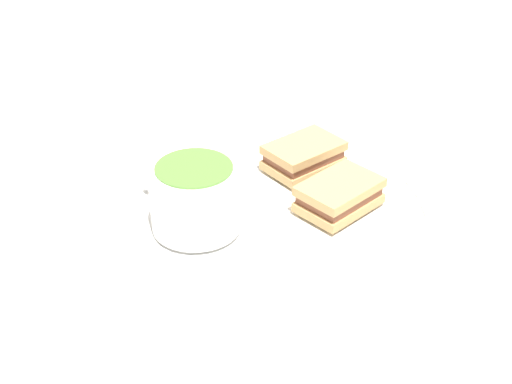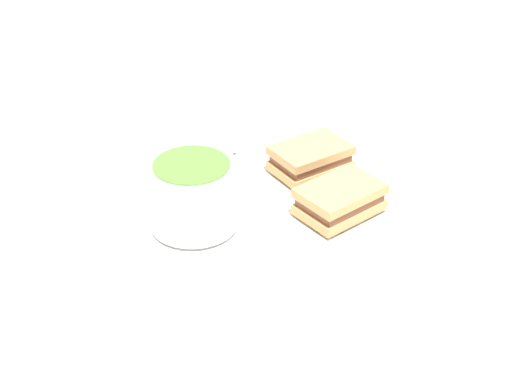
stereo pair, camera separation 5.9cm
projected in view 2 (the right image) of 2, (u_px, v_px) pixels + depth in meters
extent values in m
plane|color=beige|center=(256.00, 220.00, 0.77)|extent=(2.40, 2.40, 0.00)
cylinder|color=white|center=(256.00, 216.00, 0.77)|extent=(0.37, 0.37, 0.01)
torus|color=white|center=(256.00, 210.00, 0.76)|extent=(0.37, 0.37, 0.01)
cylinder|color=white|center=(195.00, 220.00, 0.73)|extent=(0.05, 0.05, 0.01)
cylinder|color=white|center=(193.00, 195.00, 0.72)|extent=(0.09, 0.09, 0.07)
cylinder|color=#568938|center=(191.00, 167.00, 0.70)|extent=(0.08, 0.08, 0.01)
cube|color=silver|center=(204.00, 163.00, 0.84)|extent=(0.03, 0.09, 0.00)
ellipsoid|color=silver|center=(161.00, 178.00, 0.80)|extent=(0.03, 0.04, 0.01)
cube|color=tan|center=(339.00, 207.00, 0.75)|extent=(0.08, 0.10, 0.01)
cube|color=brown|center=(340.00, 199.00, 0.75)|extent=(0.07, 0.09, 0.01)
cube|color=tan|center=(340.00, 191.00, 0.74)|extent=(0.08, 0.10, 0.01)
cube|color=tan|center=(310.00, 165.00, 0.82)|extent=(0.07, 0.09, 0.01)
cube|color=brown|center=(311.00, 158.00, 0.82)|extent=(0.07, 0.09, 0.01)
cube|color=tan|center=(311.00, 150.00, 0.81)|extent=(0.07, 0.09, 0.01)
cube|color=white|center=(57.00, 112.00, 0.99)|extent=(0.30, 0.32, 0.00)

